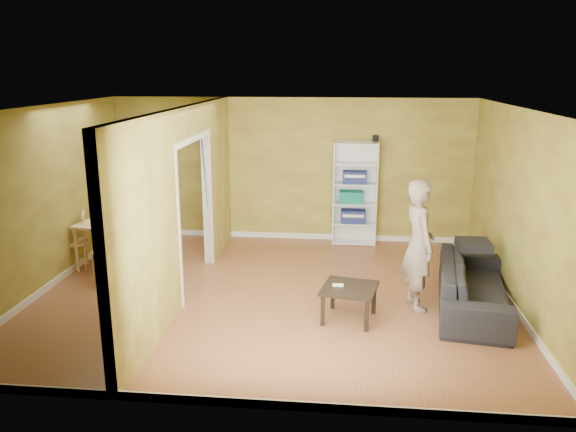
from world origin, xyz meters
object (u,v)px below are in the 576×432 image
Objects in this scene: chair_near at (108,250)px; chair_left at (75,241)px; sofa at (474,279)px; person at (419,234)px; coffee_table at (349,292)px; dining_table at (118,228)px; bookshelf at (355,193)px; chair_far at (135,230)px.

chair_left is at bearing 168.23° from chair_near.
person is at bearing 101.32° from sofa.
person is at bearing 28.04° from coffee_table.
person reaches higher than dining_table.
person reaches higher than chair_near.
dining_table is 1.31× the size of chair_left.
bookshelf is 2.82× the size of coffee_table.
bookshelf is at bearing -159.91° from chair_far.
coffee_table is 3.96m from dining_table.
chair_far is (-3.59, 2.15, 0.09)m from coffee_table.
dining_table is (-4.51, 1.08, -0.35)m from person.
bookshelf reaches higher than chair_near.
coffee_table is at bearing 116.03° from sofa.
dining_table is at bearing 89.36° from chair_far.
dining_table is at bearing 87.65° from sofa.
chair_left is (-4.32, 1.48, 0.08)m from coffee_table.
person is 1.19m from coffee_table.
chair_left is 0.98m from chair_near.
dining_table is 1.30× the size of chair_far.
bookshelf is at bearing 37.64° from sofa.
coffee_table is at bearing 51.14° from chair_left.
bookshelf is 3.35m from coffee_table.
chair_far is at bearing 55.13° from person.
chair_far reaches higher than dining_table.
chair_far is at bearing -162.73° from bookshelf.
chair_left reaches higher than sofa.
chair_near reaches higher than sofa.
bookshelf is 3.89m from chair_far.
bookshelf is 2.03× the size of chair_far.
sofa is 5.17m from chair_near.
sofa is 6.03m from chair_left.
person is at bearing 162.25° from chair_far.
chair_far is at bearing 116.77° from chair_near.
chair_near is at bearing 70.01° from person.
chair_left is at bearing 45.54° from chair_far.
dining_table is at bearing 75.86° from chair_left.
person is 5.33m from chair_left.
bookshelf reaches higher than coffee_table.
chair_far is at bearing 81.37° from sofa.
bookshelf reaches higher than chair_left.
bookshelf is at bearing 92.42° from chair_left.
sofa is 2.17× the size of chair_near.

